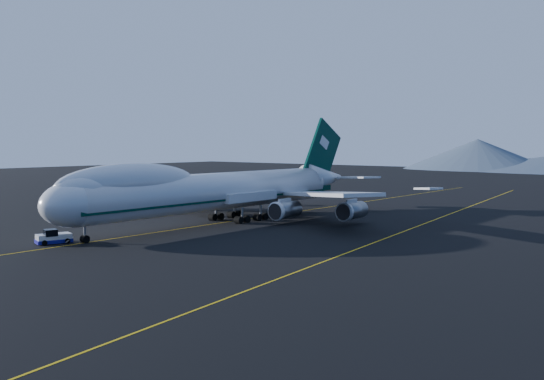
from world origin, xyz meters
The scene contains 5 objects.
ground centered at (0.00, 0.00, 0.00)m, with size 500.00×500.00×0.00m, color black.
taxiway_line_main centered at (0.00, 0.00, 0.01)m, with size 0.25×220.00×0.01m, color #E8B80D.
taxiway_line_side centered at (30.00, 10.00, 0.01)m, with size 0.25×200.00×0.01m, color #E8B80D.
boeing_747 centered at (0.00, 0.03, 5.81)m, with size 59.62×72.43×19.37m.
pushback_tug centered at (-3.00, -29.50, 0.65)m, with size 3.74×5.23×2.06m.
Camera 1 is at (73.72, -75.18, 14.08)m, focal length 40.00 mm.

